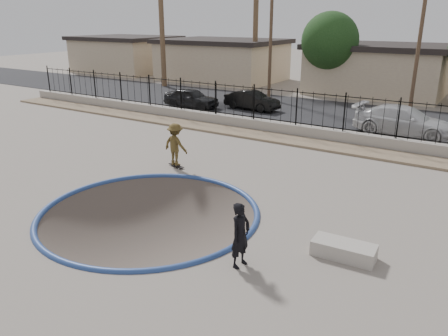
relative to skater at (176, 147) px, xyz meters
name	(u,v)px	position (x,y,z in m)	size (l,w,h in m)	color
ground	(306,148)	(2.10, 9.00, -1.97)	(120.00, 120.00, 2.20)	slate
bowl_pit	(150,213)	(2.10, -4.00, -0.87)	(6.84, 6.84, 1.80)	#4E463C
coping_ring	(150,213)	(2.10, -4.00, -0.87)	(7.04, 7.04, 0.20)	navy
rock_strip	(286,140)	(2.10, 6.20, -0.82)	(42.00, 1.60, 0.11)	#958062
retaining_wall	(295,130)	(2.10, 7.30, -0.57)	(42.00, 0.45, 0.60)	#A29A8E
fence	(297,108)	(2.10, 7.30, 0.63)	(40.00, 0.04, 1.80)	black
street	(337,113)	(2.10, 14.00, -0.86)	(90.00, 8.00, 0.04)	black
house_west_far	(126,54)	(-25.90, 23.50, 1.10)	(10.60, 8.60, 3.90)	tan
house_west	(222,59)	(-12.90, 23.50, 1.10)	(11.60, 8.60, 3.90)	tan
house_center	(379,69)	(2.10, 23.50, 1.10)	(10.60, 8.60, 3.90)	tan
palm_mid	(256,7)	(-7.90, 21.00, 5.81)	(2.30, 2.30, 9.30)	brown
utility_pole_left	(271,35)	(-3.90, 16.00, 3.83)	(1.70, 0.24, 9.00)	#473323
utility_pole_mid	(420,34)	(6.10, 16.00, 4.08)	(1.70, 0.24, 9.50)	#473323
street_tree_left	(330,41)	(-0.90, 20.00, 3.31)	(4.32, 4.32, 6.36)	#473323
skater	(176,147)	(0.00, 0.00, 0.00)	(1.13, 0.65, 1.75)	brown
skateboard	(176,166)	(0.00, 0.00, -0.81)	(0.87, 0.45, 0.07)	black
videographer	(240,235)	(6.10, -5.11, -0.03)	(0.61, 0.40, 1.68)	black
concrete_ledge	(344,250)	(8.15, -3.31, -0.67)	(1.60, 0.70, 0.40)	#A8A095
car_a	(191,98)	(-6.95, 10.40, -0.18)	(1.55, 3.84, 1.31)	black
car_b	(252,100)	(-3.12, 12.00, -0.21)	(1.32, 3.78, 1.25)	black
car_c	(404,121)	(6.84, 10.40, -0.09)	(2.09, 5.15, 1.49)	silver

